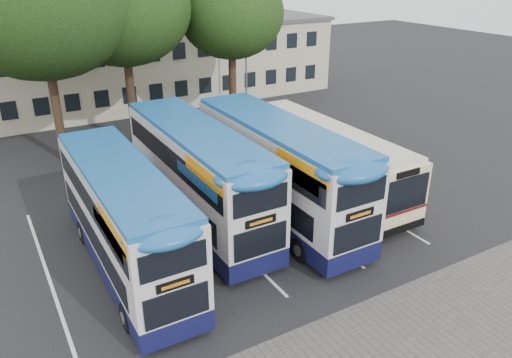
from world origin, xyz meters
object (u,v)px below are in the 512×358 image
object	(u,v)px
tree_right	(231,14)
bus_dd_left	(124,215)
tree_mid	(122,7)
bus_dd_mid	(198,172)
lamp_post	(246,44)
bus_single	(320,155)
bus_dd_right	(277,166)

from	to	relation	value
tree_right	bus_dd_left	xyz separation A→B (m)	(-11.17, -12.87, -5.30)
tree_mid	bus_dd_mid	xyz separation A→B (m)	(-0.65, -11.33, -5.83)
lamp_post	bus_dd_left	distance (m)	21.40
tree_mid	tree_right	world-z (taller)	tree_mid
tree_right	bus_single	world-z (taller)	tree_right
tree_right	bus_dd_mid	distance (m)	14.10
lamp_post	bus_dd_right	world-z (taller)	lamp_post
lamp_post	bus_dd_right	distance (m)	16.95
lamp_post	bus_single	xyz separation A→B (m)	(-3.54, -13.90, -3.20)
lamp_post	tree_right	xyz separation A→B (m)	(-2.78, -3.11, 2.50)
bus_dd_left	tree_mid	bearing A→B (deg)	71.53
lamp_post	tree_right	distance (m)	4.86
lamp_post	bus_dd_left	size ratio (longest dim) A/B	0.91
bus_dd_mid	bus_dd_right	distance (m)	3.47
bus_dd_left	bus_dd_mid	bearing A→B (deg)	27.91
lamp_post	bus_dd_mid	xyz separation A→B (m)	(-10.14, -13.97, -2.66)
tree_mid	bus_dd_right	distance (m)	14.11
tree_mid	bus_single	bearing A→B (deg)	-62.15
tree_mid	tree_right	xyz separation A→B (m)	(6.71, -0.47, -0.67)
lamp_post	bus_dd_right	xyz separation A→B (m)	(-6.92, -15.25, -2.62)
bus_dd_mid	tree_mid	bearing A→B (deg)	86.70
bus_dd_mid	bus_dd_right	world-z (taller)	bus_dd_right
tree_right	bus_single	size ratio (longest dim) A/B	0.94
tree_mid	bus_dd_mid	distance (m)	12.76
bus_dd_mid	bus_single	size ratio (longest dim) A/B	0.95
bus_dd_mid	lamp_post	bearing A→B (deg)	54.02
bus_dd_left	bus_dd_mid	distance (m)	4.31
bus_dd_mid	bus_dd_left	bearing A→B (deg)	-152.09
tree_mid	tree_right	distance (m)	6.76
bus_dd_left	lamp_post	bearing A→B (deg)	48.90
tree_mid	bus_dd_mid	size ratio (longest dim) A/B	1.10
bus_dd_right	bus_single	size ratio (longest dim) A/B	0.96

